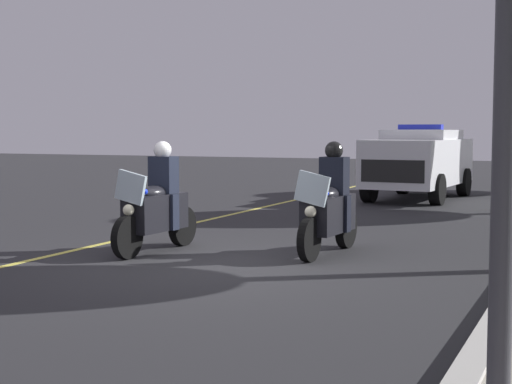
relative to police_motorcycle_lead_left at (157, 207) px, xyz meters
name	(u,v)px	position (x,y,z in m)	size (l,w,h in m)	color
ground_plane	(208,264)	(0.65, 1.23, -0.70)	(80.00, 80.00, 0.00)	#28282B
lane_stripe_center	(65,252)	(0.65, -1.26, -0.70)	(48.00, 0.12, 0.01)	#E0D14C
police_motorcycle_lead_left	(157,207)	(0.00, 0.00, 0.00)	(2.14, 0.60, 1.72)	black
police_motorcycle_lead_right	(329,209)	(-0.86, 2.52, 0.00)	(2.14, 0.60, 1.72)	black
police_suv	(419,160)	(-10.97, 1.72, 0.37)	(5.00, 2.29, 2.05)	silver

